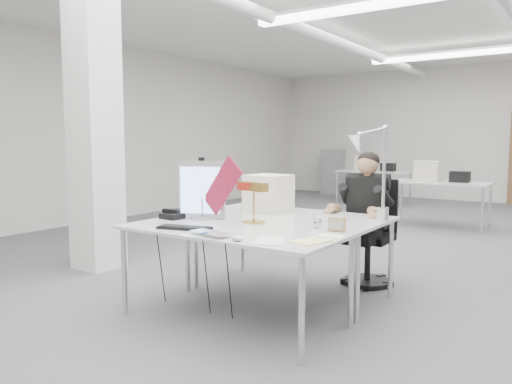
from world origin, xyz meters
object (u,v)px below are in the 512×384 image
bankers_lamp (254,203)px  beige_monitor (269,193)px  laptop (205,235)px  desk_phone (173,216)px  desk_main (233,230)px  seated_person (367,196)px  office_chair (368,236)px  architect_lamp (373,166)px  monitor (202,190)px

bankers_lamp → beige_monitor: (-0.26, 0.63, 0.01)m
laptop → desk_phone: (-0.78, 0.48, 0.01)m
desk_phone → beige_monitor: bearing=64.3°
laptop → desk_main: bearing=104.4°
laptop → desk_phone: 0.91m
laptop → seated_person: bearing=86.1°
seated_person → beige_monitor: 0.98m
desk_main → office_chair: (0.50, 1.58, -0.25)m
bankers_lamp → architect_lamp: 1.03m
office_chair → beige_monitor: bearing=-152.2°
seated_person → architect_lamp: architect_lamp is taller
desk_main → bankers_lamp: bearing=94.3°
office_chair → laptop: (-0.47, -1.96, 0.28)m
office_chair → architect_lamp: bearing=-77.9°
desk_main → office_chair: size_ratio=1.83×
beige_monitor → architect_lamp: size_ratio=0.39×
monitor → architect_lamp: architect_lamp is taller
architect_lamp → desk_phone: bearing=-152.4°
architect_lamp → beige_monitor: bearing=175.8°
beige_monitor → architect_lamp: bearing=-6.8°
monitor → bankers_lamp: 0.52m
beige_monitor → bankers_lamp: bearing=-65.7°
desk_phone → desk_main: bearing=-4.7°
laptop → bankers_lamp: bearing=104.4°
monitor → architect_lamp: (1.38, 0.53, 0.23)m
laptop → architect_lamp: bearing=64.5°
bankers_lamp → architect_lamp: (0.87, 0.45, 0.32)m
desk_main → monitor: monitor is taller
monitor → laptop: (0.56, -0.62, -0.24)m
office_chair → architect_lamp: size_ratio=1.01×
seated_person → desk_phone: (-1.25, -1.43, -0.12)m
desk_main → laptop: (0.03, -0.38, 0.03)m
monitor → beige_monitor: size_ratio=1.36×
laptop → architect_lamp: size_ratio=0.35×
monitor → beige_monitor: 0.76m
seated_person → bankers_lamp: size_ratio=2.75×
desk_phone → bankers_lamp: bearing=20.2°
desk_main → seated_person: 1.62m
desk_main → beige_monitor: (-0.28, 0.95, 0.19)m
desk_main → laptop: size_ratio=5.27×
desk_main → beige_monitor: beige_monitor is taller
bankers_lamp → desk_phone: (-0.72, -0.22, -0.14)m
seated_person → desk_main: bearing=-119.2°
office_chair → seated_person: size_ratio=1.07×
bankers_lamp → desk_phone: size_ratio=1.78×
bankers_lamp → beige_monitor: bearing=125.3°
office_chair → bankers_lamp: (-0.53, -1.26, 0.43)m
office_chair → bankers_lamp: bearing=-123.8°
seated_person → architect_lamp: size_ratio=0.95×
beige_monitor → monitor: bearing=-106.9°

